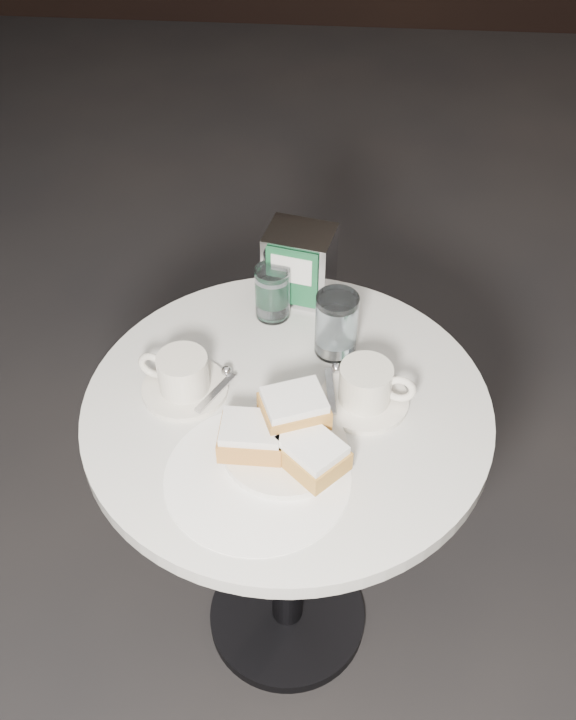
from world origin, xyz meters
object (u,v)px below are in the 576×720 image
(water_glass_left, at_px, (272,293))
(napkin_dispenser, at_px, (299,264))
(coffee_cup_right, at_px, (366,388))
(cafe_table, at_px, (287,475))
(coffee_cup_left, at_px, (183,377))
(water_glass_right, at_px, (336,325))
(beignet_plate, at_px, (285,438))

(water_glass_left, relative_size, napkin_dispenser, 0.73)
(coffee_cup_right, height_order, water_glass_left, water_glass_left)
(cafe_table, height_order, coffee_cup_left, coffee_cup_left)
(coffee_cup_left, distance_m, water_glass_right, 0.29)
(water_glass_right, bearing_deg, beignet_plate, -106.03)
(water_glass_left, distance_m, water_glass_right, 0.15)
(cafe_table, xyz_separation_m, coffee_cup_left, (-0.18, 0.02, 0.23))
(beignet_plate, relative_size, napkin_dispenser, 1.76)
(beignet_plate, bearing_deg, water_glass_right, 73.97)
(cafe_table, height_order, napkin_dispenser, napkin_dispenser)
(beignet_plate, xyz_separation_m, napkin_dispenser, (-0.01, 0.40, 0.04))
(cafe_table, height_order, coffee_cup_right, coffee_cup_right)
(coffee_cup_left, relative_size, water_glass_left, 1.70)
(beignet_plate, bearing_deg, cafe_table, 93.05)
(beignet_plate, relative_size, coffee_cup_left, 1.42)
(beignet_plate, bearing_deg, coffee_cup_left, 146.29)
(coffee_cup_left, distance_m, napkin_dispenser, 0.33)
(beignet_plate, height_order, coffee_cup_left, beignet_plate)
(cafe_table, height_order, water_glass_left, water_glass_left)
(coffee_cup_left, distance_m, coffee_cup_right, 0.31)
(coffee_cup_right, height_order, water_glass_right, water_glass_right)
(water_glass_left, bearing_deg, water_glass_right, -36.21)
(beignet_plate, xyz_separation_m, coffee_cup_left, (-0.19, 0.12, -0.00))
(coffee_cup_left, bearing_deg, cafe_table, 7.72)
(water_glass_right, bearing_deg, coffee_cup_right, -66.20)
(beignet_plate, xyz_separation_m, water_glass_right, (0.07, 0.25, 0.02))
(napkin_dispenser, bearing_deg, coffee_cup_right, -52.50)
(coffee_cup_right, relative_size, napkin_dispenser, 1.20)
(beignet_plate, bearing_deg, water_glass_left, 98.67)
(cafe_table, distance_m, water_glass_right, 0.30)
(cafe_table, relative_size, water_glass_left, 7.01)
(coffee_cup_right, xyz_separation_m, water_glass_left, (-0.18, 0.22, 0.02))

